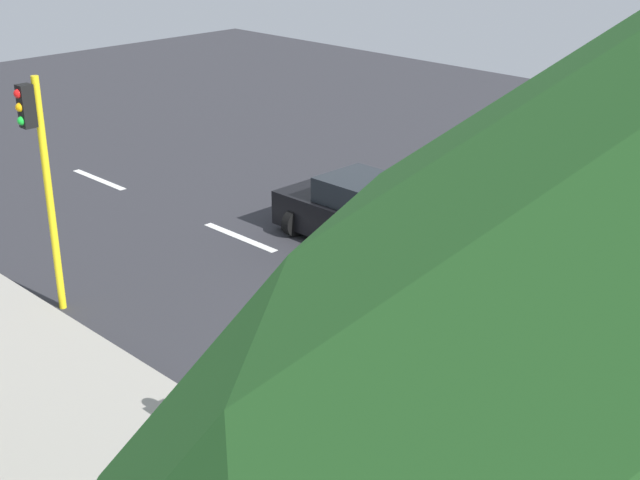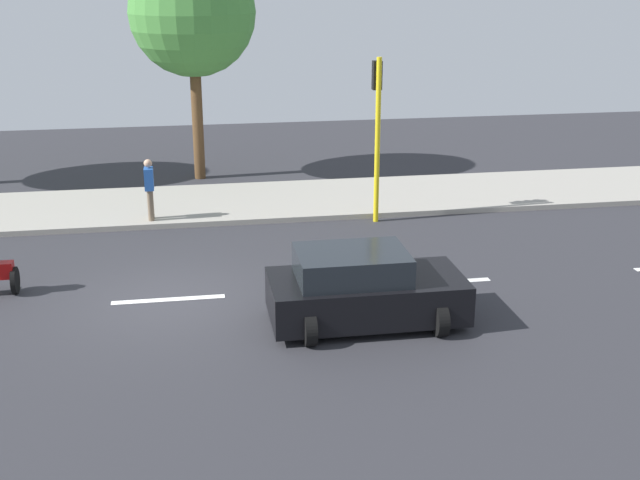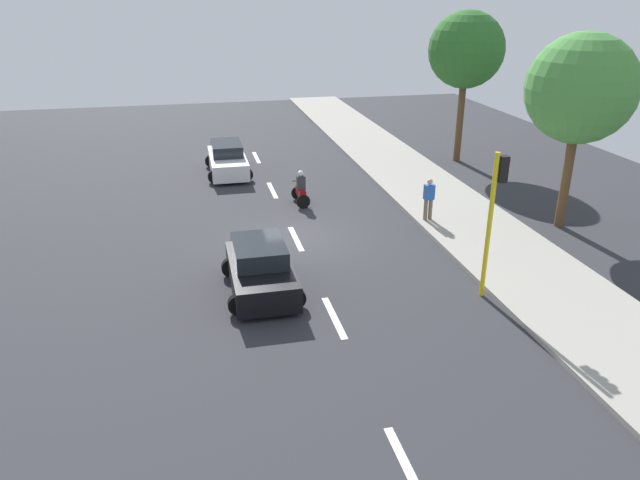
{
  "view_description": "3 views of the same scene",
  "coord_description": "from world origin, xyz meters",
  "px_view_note": "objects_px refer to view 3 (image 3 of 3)",
  "views": [
    {
      "loc": [
        12.01,
        8.59,
        7.63
      ],
      "look_at": [
        1.32,
        -2.06,
        1.46
      ],
      "focal_mm": 49.32,
      "sensor_mm": 36.0,
      "label": 1
    },
    {
      "loc": [
        -16.45,
        -0.53,
        6.84
      ],
      "look_at": [
        -0.14,
        -3.26,
        1.22
      ],
      "focal_mm": 45.91,
      "sensor_mm": 36.0,
      "label": 2
    },
    {
      "loc": [
        -3.68,
        -20.52,
        8.73
      ],
      "look_at": [
        0.4,
        -2.36,
        0.88
      ],
      "focal_mm": 33.68,
      "sensor_mm": 36.0,
      "label": 3
    }
  ],
  "objects_px": {
    "motorcycle": "(301,190)",
    "traffic_light_corner": "(495,205)",
    "pedestrian_near_signal": "(429,198)",
    "street_tree_center": "(466,50)",
    "car_black": "(261,270)",
    "car_white": "(228,160)",
    "street_tree_north": "(581,89)"
  },
  "relations": [
    {
      "from": "car_black",
      "to": "street_tree_north",
      "type": "height_order",
      "value": "street_tree_north"
    },
    {
      "from": "car_black",
      "to": "street_tree_center",
      "type": "bearing_deg",
      "value": 46.01
    },
    {
      "from": "street_tree_north",
      "to": "street_tree_center",
      "type": "height_order",
      "value": "street_tree_center"
    },
    {
      "from": "car_white",
      "to": "pedestrian_near_signal",
      "type": "bearing_deg",
      "value": -50.6
    },
    {
      "from": "traffic_light_corner",
      "to": "street_tree_north",
      "type": "height_order",
      "value": "street_tree_north"
    },
    {
      "from": "car_white",
      "to": "street_tree_north",
      "type": "distance_m",
      "value": 16.61
    },
    {
      "from": "street_tree_north",
      "to": "street_tree_center",
      "type": "xyz_separation_m",
      "value": [
        0.19,
        10.0,
        0.45
      ]
    },
    {
      "from": "pedestrian_near_signal",
      "to": "traffic_light_corner",
      "type": "xyz_separation_m",
      "value": [
        -0.61,
        -6.15,
        1.87
      ]
    },
    {
      "from": "motorcycle",
      "to": "street_tree_center",
      "type": "distance_m",
      "value": 12.13
    },
    {
      "from": "car_black",
      "to": "traffic_light_corner",
      "type": "relative_size",
      "value": 0.86
    },
    {
      "from": "car_black",
      "to": "motorcycle",
      "type": "height_order",
      "value": "motorcycle"
    },
    {
      "from": "motorcycle",
      "to": "pedestrian_near_signal",
      "type": "distance_m",
      "value": 5.65
    },
    {
      "from": "pedestrian_near_signal",
      "to": "street_tree_center",
      "type": "distance_m",
      "value": 11.04
    },
    {
      "from": "pedestrian_near_signal",
      "to": "street_tree_center",
      "type": "bearing_deg",
      "value": 58.83
    },
    {
      "from": "street_tree_north",
      "to": "street_tree_center",
      "type": "distance_m",
      "value": 10.01
    },
    {
      "from": "pedestrian_near_signal",
      "to": "traffic_light_corner",
      "type": "bearing_deg",
      "value": -95.71
    },
    {
      "from": "motorcycle",
      "to": "pedestrian_near_signal",
      "type": "xyz_separation_m",
      "value": [
        4.53,
        -3.35,
        0.42
      ]
    },
    {
      "from": "traffic_light_corner",
      "to": "street_tree_center",
      "type": "xyz_separation_m",
      "value": [
        5.78,
        14.69,
        2.85
      ]
    },
    {
      "from": "car_black",
      "to": "street_tree_north",
      "type": "xyz_separation_m",
      "value": [
        12.24,
        2.88,
        4.62
      ]
    },
    {
      "from": "motorcycle",
      "to": "pedestrian_near_signal",
      "type": "bearing_deg",
      "value": -36.54
    },
    {
      "from": "street_tree_center",
      "to": "pedestrian_near_signal",
      "type": "bearing_deg",
      "value": -121.17
    },
    {
      "from": "motorcycle",
      "to": "traffic_light_corner",
      "type": "relative_size",
      "value": 0.34
    },
    {
      "from": "car_white",
      "to": "motorcycle",
      "type": "distance_m",
      "value": 6.09
    },
    {
      "from": "car_black",
      "to": "traffic_light_corner",
      "type": "height_order",
      "value": "traffic_light_corner"
    },
    {
      "from": "car_white",
      "to": "traffic_light_corner",
      "type": "xyz_separation_m",
      "value": [
        6.62,
        -14.96,
        2.22
      ]
    },
    {
      "from": "street_tree_center",
      "to": "car_white",
      "type": "bearing_deg",
      "value": 178.75
    },
    {
      "from": "traffic_light_corner",
      "to": "street_tree_north",
      "type": "relative_size",
      "value": 0.61
    },
    {
      "from": "motorcycle",
      "to": "street_tree_north",
      "type": "height_order",
      "value": "street_tree_north"
    },
    {
      "from": "car_black",
      "to": "car_white",
      "type": "height_order",
      "value": "same"
    },
    {
      "from": "car_black",
      "to": "motorcycle",
      "type": "bearing_deg",
      "value": 70.38
    },
    {
      "from": "motorcycle",
      "to": "street_tree_center",
      "type": "xyz_separation_m",
      "value": [
        9.69,
        5.19,
        5.14
      ]
    },
    {
      "from": "pedestrian_near_signal",
      "to": "street_tree_north",
      "type": "distance_m",
      "value": 6.72
    }
  ]
}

